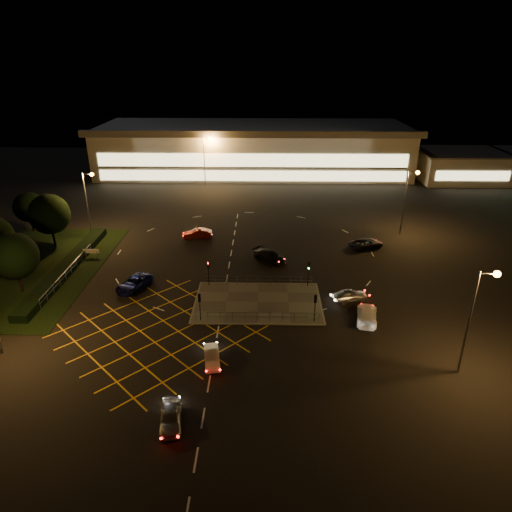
{
  "coord_description": "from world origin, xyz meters",
  "views": [
    {
      "loc": [
        2.64,
        -47.18,
        25.99
      ],
      "look_at": [
        1.63,
        6.55,
        2.0
      ],
      "focal_mm": 32.0,
      "sensor_mm": 36.0,
      "label": 1
    }
  ],
  "objects_px": {
    "car_near_silver": "(170,416)",
    "signal_ne": "(309,269)",
    "car_right_silver": "(350,295)",
    "car_east_grey": "(366,244)",
    "car_circ_red": "(197,234)",
    "car_queue_white": "(212,357)",
    "car_far_dkgrey": "(270,256)",
    "car_approach_white": "(367,314)",
    "car_left_blue": "(134,283)",
    "signal_se": "(315,303)",
    "signal_sw": "(200,301)",
    "signal_nw": "(208,268)"
  },
  "relations": [
    {
      "from": "car_east_grey",
      "to": "car_circ_red",
      "type": "bearing_deg",
      "value": 58.3
    },
    {
      "from": "car_right_silver",
      "to": "signal_ne",
      "type": "bearing_deg",
      "value": 39.65
    },
    {
      "from": "car_near_silver",
      "to": "car_far_dkgrey",
      "type": "bearing_deg",
      "value": 66.55
    },
    {
      "from": "signal_ne",
      "to": "car_near_silver",
      "type": "relative_size",
      "value": 0.77
    },
    {
      "from": "car_right_silver",
      "to": "car_circ_red",
      "type": "xyz_separation_m",
      "value": [
        -20.09,
        18.89,
        0.05
      ]
    },
    {
      "from": "signal_se",
      "to": "car_east_grey",
      "type": "height_order",
      "value": "signal_se"
    },
    {
      "from": "signal_sw",
      "to": "car_near_silver",
      "type": "xyz_separation_m",
      "value": [
        -0.37,
        -14.64,
        -1.67
      ]
    },
    {
      "from": "car_right_silver",
      "to": "car_left_blue",
      "type": "bearing_deg",
      "value": 69.99
    },
    {
      "from": "car_left_blue",
      "to": "signal_se",
      "type": "bearing_deg",
      "value": 2.2
    },
    {
      "from": "car_circ_red",
      "to": "car_east_grey",
      "type": "bearing_deg",
      "value": 73.56
    },
    {
      "from": "car_left_blue",
      "to": "car_right_silver",
      "type": "bearing_deg",
      "value": 15.61
    },
    {
      "from": "car_queue_white",
      "to": "car_right_silver",
      "type": "relative_size",
      "value": 0.94
    },
    {
      "from": "car_left_blue",
      "to": "car_approach_white",
      "type": "height_order",
      "value": "car_approach_white"
    },
    {
      "from": "signal_se",
      "to": "car_approach_white",
      "type": "bearing_deg",
      "value": -175.49
    },
    {
      "from": "signal_ne",
      "to": "car_circ_red",
      "type": "distance_m",
      "value": 22.1
    },
    {
      "from": "signal_sw",
      "to": "signal_se",
      "type": "xyz_separation_m",
      "value": [
        12.0,
        0.0,
        0.0
      ]
    },
    {
      "from": "signal_sw",
      "to": "car_near_silver",
      "type": "height_order",
      "value": "signal_sw"
    },
    {
      "from": "car_left_blue",
      "to": "car_circ_red",
      "type": "relative_size",
      "value": 1.17
    },
    {
      "from": "car_queue_white",
      "to": "signal_sw",
      "type": "bearing_deg",
      "value": 96.19
    },
    {
      "from": "signal_ne",
      "to": "car_approach_white",
      "type": "relative_size",
      "value": 0.63
    },
    {
      "from": "car_far_dkgrey",
      "to": "car_right_silver",
      "type": "bearing_deg",
      "value": -98.7
    },
    {
      "from": "signal_sw",
      "to": "car_far_dkgrey",
      "type": "relative_size",
      "value": 0.63
    },
    {
      "from": "car_far_dkgrey",
      "to": "car_circ_red",
      "type": "distance_m",
      "value": 13.68
    },
    {
      "from": "signal_ne",
      "to": "car_right_silver",
      "type": "xyz_separation_m",
      "value": [
        4.56,
        -3.27,
        -1.69
      ]
    },
    {
      "from": "car_left_blue",
      "to": "car_far_dkgrey",
      "type": "bearing_deg",
      "value": 47.97
    },
    {
      "from": "car_near_silver",
      "to": "signal_ne",
      "type": "bearing_deg",
      "value": 52.43
    },
    {
      "from": "signal_ne",
      "to": "car_near_silver",
      "type": "height_order",
      "value": "signal_ne"
    },
    {
      "from": "signal_sw",
      "to": "car_east_grey",
      "type": "bearing_deg",
      "value": -136.84
    },
    {
      "from": "car_near_silver",
      "to": "car_circ_red",
      "type": "height_order",
      "value": "car_circ_red"
    },
    {
      "from": "signal_ne",
      "to": "car_approach_white",
      "type": "height_order",
      "value": "signal_ne"
    },
    {
      "from": "car_circ_red",
      "to": "signal_nw",
      "type": "bearing_deg",
      "value": 4.17
    },
    {
      "from": "car_queue_white",
      "to": "car_approach_white",
      "type": "xyz_separation_m",
      "value": [
        15.63,
        7.47,
        0.11
      ]
    },
    {
      "from": "car_near_silver",
      "to": "car_right_silver",
      "type": "distance_m",
      "value": 25.72
    },
    {
      "from": "car_circ_red",
      "to": "signal_sw",
      "type": "bearing_deg",
      "value": -0.06
    },
    {
      "from": "signal_nw",
      "to": "car_east_grey",
      "type": "xyz_separation_m",
      "value": [
        21.49,
        12.17,
        -1.66
      ]
    },
    {
      "from": "signal_se",
      "to": "car_left_blue",
      "type": "distance_m",
      "value": 22.14
    },
    {
      "from": "car_near_silver",
      "to": "car_approach_white",
      "type": "distance_m",
      "value": 23.45
    },
    {
      "from": "car_east_grey",
      "to": "car_right_silver",
      "type": "bearing_deg",
      "value": 138.43
    },
    {
      "from": "signal_se",
      "to": "car_left_blue",
      "type": "relative_size",
      "value": 0.6
    },
    {
      "from": "car_queue_white",
      "to": "car_approach_white",
      "type": "height_order",
      "value": "car_approach_white"
    },
    {
      "from": "car_queue_white",
      "to": "car_far_dkgrey",
      "type": "bearing_deg",
      "value": 66.92
    },
    {
      "from": "car_right_silver",
      "to": "car_east_grey",
      "type": "bearing_deg",
      "value": -32.42
    },
    {
      "from": "car_near_silver",
      "to": "car_circ_red",
      "type": "bearing_deg",
      "value": 85.82
    },
    {
      "from": "car_right_silver",
      "to": "car_east_grey",
      "type": "xyz_separation_m",
      "value": [
        4.94,
        15.44,
        0.03
      ]
    },
    {
      "from": "car_circ_red",
      "to": "car_far_dkgrey",
      "type": "bearing_deg",
      "value": 44.69
    },
    {
      "from": "signal_sw",
      "to": "car_left_blue",
      "type": "distance_m",
      "value": 11.5
    },
    {
      "from": "car_near_silver",
      "to": "car_queue_white",
      "type": "bearing_deg",
      "value": 64.07
    },
    {
      "from": "car_near_silver",
      "to": "car_right_silver",
      "type": "height_order",
      "value": "car_near_silver"
    },
    {
      "from": "car_circ_red",
      "to": "car_near_silver",
      "type": "bearing_deg",
      "value": -3.85
    },
    {
      "from": "car_east_grey",
      "to": "car_approach_white",
      "type": "relative_size",
      "value": 1.02
    }
  ]
}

